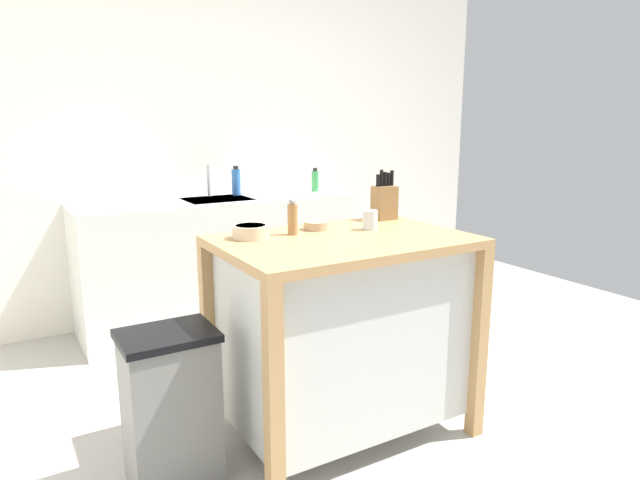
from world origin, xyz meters
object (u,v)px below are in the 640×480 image
(bowl_ceramic_small, at_px, (251,231))
(bowl_stoneware_deep, at_px, (316,225))
(trash_bin, at_px, (171,407))
(bottle_dish_soap, at_px, (315,181))
(kitchen_island, at_px, (343,326))
(drinking_cup, at_px, (370,220))
(pepper_grinder, at_px, (292,218))
(bottle_spray_cleaner, at_px, (236,182))
(sink_faucet, at_px, (209,181))
(knife_block, at_px, (384,201))

(bowl_ceramic_small, bearing_deg, bowl_stoneware_deep, 4.06)
(trash_bin, relative_size, bottle_dish_soap, 3.59)
(kitchen_island, distance_m, bowl_ceramic_small, 0.59)
(drinking_cup, relative_size, bottle_dish_soap, 0.52)
(pepper_grinder, distance_m, bottle_spray_cleaner, 1.63)
(kitchen_island, height_order, pepper_grinder, pepper_grinder)
(drinking_cup, bearing_deg, bottle_spray_cleaner, 89.19)
(bowl_stoneware_deep, height_order, bottle_spray_cleaner, bottle_spray_cleaner)
(bowl_ceramic_small, relative_size, sink_faucet, 0.71)
(bowl_stoneware_deep, distance_m, pepper_grinder, 0.16)
(kitchen_island, bearing_deg, drinking_cup, 22.35)
(bottle_dish_soap, bearing_deg, pepper_grinder, -123.33)
(bowl_stoneware_deep, relative_size, bottle_dish_soap, 0.65)
(knife_block, xyz_separation_m, trash_bin, (-1.20, -0.23, -0.70))
(bottle_dish_soap, bearing_deg, drinking_cup, -111.43)
(bowl_ceramic_small, bearing_deg, bottle_spray_cleaner, 69.76)
(bottle_dish_soap, bearing_deg, kitchen_island, -116.28)
(kitchen_island, bearing_deg, pepper_grinder, 135.03)
(kitchen_island, bearing_deg, bowl_stoneware_deep, 94.64)
(kitchen_island, xyz_separation_m, bowl_stoneware_deep, (-0.02, 0.21, 0.43))
(knife_block, relative_size, bottle_dish_soap, 1.44)
(drinking_cup, bearing_deg, trash_bin, -177.23)
(trash_bin, relative_size, bottle_spray_cleaner, 3.03)
(pepper_grinder, relative_size, bottle_spray_cleaner, 0.79)
(bottle_dish_soap, relative_size, bottle_spray_cleaner, 0.84)
(pepper_grinder, xyz_separation_m, sink_faucet, (0.20, 1.63, -0.00))
(drinking_cup, relative_size, pepper_grinder, 0.55)
(drinking_cup, bearing_deg, bowl_ceramic_small, 169.28)
(knife_block, relative_size, bowl_stoneware_deep, 2.21)
(trash_bin, distance_m, bottle_spray_cleaner, 2.10)
(trash_bin, bearing_deg, sink_faucet, 65.24)
(bowl_stoneware_deep, bearing_deg, bowl_ceramic_small, -175.94)
(kitchen_island, relative_size, drinking_cup, 11.89)
(bowl_ceramic_small, relative_size, pepper_grinder, 0.96)
(trash_bin, xyz_separation_m, bottle_dish_soap, (1.59, 1.61, 0.65))
(bowl_ceramic_small, relative_size, bottle_dish_soap, 0.90)
(bottle_dish_soap, bearing_deg, bottle_spray_cleaner, 170.07)
(bowl_ceramic_small, bearing_deg, sink_faucet, 76.43)
(knife_block, distance_m, pepper_grinder, 0.59)
(kitchen_island, distance_m, bottle_spray_cleaner, 1.83)
(drinking_cup, distance_m, bottle_spray_cleaner, 1.67)
(bowl_ceramic_small, xyz_separation_m, pepper_grinder, (0.19, -0.02, 0.05))
(drinking_cup, height_order, sink_faucet, sink_faucet)
(pepper_grinder, relative_size, bottle_dish_soap, 0.93)
(kitchen_island, height_order, sink_faucet, sink_faucet)
(trash_bin, distance_m, bottle_dish_soap, 2.36)
(bowl_ceramic_small, xyz_separation_m, bottle_spray_cleaner, (0.58, 1.56, 0.03))
(sink_faucet, height_order, bottle_dish_soap, sink_faucet)
(kitchen_island, height_order, knife_block, knife_block)
(kitchen_island, relative_size, bottle_spray_cleaner, 5.18)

